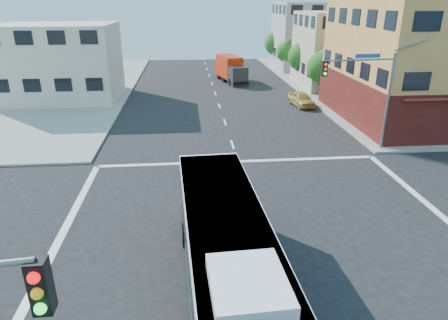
{
  "coord_description": "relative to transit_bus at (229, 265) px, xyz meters",
  "views": [
    {
      "loc": [
        -3.36,
        -15.71,
        10.36
      ],
      "look_at": [
        -1.39,
        5.18,
        1.9
      ],
      "focal_mm": 32.0,
      "sensor_mm": 36.0,
      "label": 1
    }
  ],
  "objects": [
    {
      "name": "ground",
      "position": [
        2.13,
        4.41,
        -1.89
      ],
      "size": [
        120.0,
        120.0,
        0.0
      ],
      "primitive_type": "plane",
      "color": "black",
      "rests_on": "ground"
    },
    {
      "name": "building_west",
      "position": [
        -14.89,
        34.39,
        2.12
      ],
      "size": [
        12.06,
        10.06,
        8.0
      ],
      "color": "beige",
      "rests_on": "ground"
    },
    {
      "name": "street_tree_c",
      "position": [
        14.04,
        48.33,
        1.57
      ],
      "size": [
        3.4,
        3.4,
        5.29
      ],
      "color": "#3B2615",
      "rests_on": "ground"
    },
    {
      "name": "street_tree_b",
      "position": [
        14.04,
        40.33,
        1.86
      ],
      "size": [
        3.8,
        3.8,
        5.79
      ],
      "color": "#3B2615",
      "rests_on": "ground"
    },
    {
      "name": "street_tree_d",
      "position": [
        14.04,
        56.33,
        1.99
      ],
      "size": [
        4.0,
        4.0,
        6.03
      ],
      "color": "#3B2615",
      "rests_on": "ground"
    },
    {
      "name": "parked_car",
      "position": [
        10.63,
        28.66,
        -1.16
      ],
      "size": [
        2.23,
        4.44,
        1.45
      ],
      "primitive_type": "imported",
      "rotation": [
        0.0,
        0.0,
        0.12
      ],
      "color": "tan",
      "rests_on": "ground"
    },
    {
      "name": "building_east_far",
      "position": [
        19.11,
        52.39,
        3.12
      ],
      "size": [
        12.06,
        10.06,
        10.0
      ],
      "color": "#A6A6A1",
      "rests_on": "ground"
    },
    {
      "name": "transit_bus",
      "position": [
        0.0,
        0.0,
        0.0
      ],
      "size": [
        3.42,
        13.16,
        3.86
      ],
      "rotation": [
        0.0,
        0.0,
        0.05
      ],
      "color": "black",
      "rests_on": "ground"
    },
    {
      "name": "street_tree_a",
      "position": [
        14.04,
        32.33,
        1.7
      ],
      "size": [
        3.6,
        3.6,
        5.53
      ],
      "color": "#3B2615",
      "rests_on": "ground"
    },
    {
      "name": "building_east_near",
      "position": [
        19.11,
        38.39,
        2.62
      ],
      "size": [
        12.06,
        10.06,
        9.0
      ],
      "color": "#BAAE8E",
      "rests_on": "ground"
    },
    {
      "name": "box_truck",
      "position": [
        4.81,
        42.43,
        -0.28
      ],
      "size": [
        3.73,
        7.67,
        3.32
      ],
      "rotation": [
        0.0,
        0.0,
        0.23
      ],
      "color": "#27282C",
      "rests_on": "ground"
    },
    {
      "name": "signal_mast_ne",
      "position": [
        11.21,
        15.03,
        3.09
      ],
      "size": [
        7.91,
        1.13,
        8.07
      ],
      "color": "slate",
      "rests_on": "ground"
    }
  ]
}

